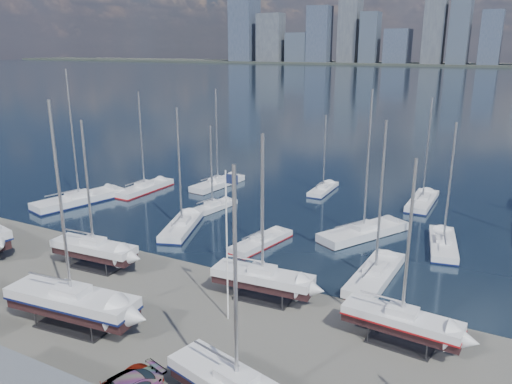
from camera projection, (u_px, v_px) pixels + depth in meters
The scene contains 20 objects.
ground at pixel (158, 320), 39.06m from camera, with size 1400.00×1400.00×0.00m, color #605E59.
water at pixel (483, 82), 301.86m from camera, with size 1400.00×600.00×0.40m, color #192939.
far_shore at pixel (504, 66), 521.88m from camera, with size 1400.00×80.00×2.20m, color #2D332D.
skyline at pixel (500, 27), 509.44m from camera, with size 639.14×43.80×107.69m.
sailboat_cradle_2 at pixel (94, 249), 47.62m from camera, with size 8.83×3.00×14.32m.
sailboat_cradle_3 at pixel (72, 302), 37.49m from camera, with size 10.93×4.04×17.17m.
sailboat_cradle_4 at pixel (262, 278), 41.61m from camera, with size 8.73×3.01×14.16m.
sailboat_cradle_6 at pixel (401, 321), 35.19m from camera, with size 8.50×2.95×13.69m.
sailboat_moored_0 at pixel (80, 201), 67.81m from camera, with size 6.51×12.98×18.70m.
sailboat_moored_1 at pixel (145, 189), 73.50m from camera, with size 3.17×10.23×15.16m.
sailboat_moored_2 at pixel (218, 185), 75.97m from camera, with size 3.99×10.41×15.33m.
sailboat_moored_3 at pixel (182, 227), 58.12m from camera, with size 5.93×10.29×14.85m.
sailboat_moored_4 at pixel (212, 208), 65.09m from camera, with size 3.44×7.93×11.59m.
sailboat_moored_5 at pixel (323, 190), 73.19m from camera, with size 2.35×7.94×11.82m.
sailboat_moored_6 at pixel (261, 242), 53.60m from camera, with size 3.92×8.74×12.63m.
sailboat_moored_7 at pixel (363, 234), 56.03m from camera, with size 8.25×11.47×17.12m.
sailboat_moored_8 at pixel (422, 203), 67.32m from camera, with size 2.85×10.03×14.99m.
sailboat_moored_9 at pixel (375, 276), 45.67m from camera, with size 3.24×10.26×15.33m.
sailboat_moored_10 at pixel (443, 245), 52.82m from camera, with size 4.30×9.69×14.01m.
flagpole at pixel (228, 237), 37.21m from camera, with size 1.06×0.12×12.02m.
Camera 1 is at (23.04, -37.02, 20.58)m, focal length 35.00 mm.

